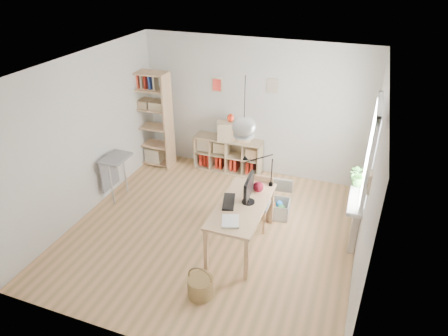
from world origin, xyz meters
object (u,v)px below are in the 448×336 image
(drawer_chest, at_px, (234,131))
(chair, at_px, (258,199))
(desk, at_px, (242,210))
(tall_bookshelf, at_px, (151,116))
(storage_chest, at_px, (274,204))
(monitor, at_px, (249,189))
(cube_shelf, at_px, (228,156))

(drawer_chest, bearing_deg, chair, -79.43)
(desk, xyz_separation_m, tall_bookshelf, (-2.59, 1.95, 0.43))
(tall_bookshelf, relative_size, storage_chest, 2.99)
(desk, relative_size, drawer_chest, 2.29)
(monitor, bearing_deg, storage_chest, 73.12)
(storage_chest, relative_size, monitor, 1.35)
(cube_shelf, relative_size, monitor, 2.83)
(drawer_chest, bearing_deg, monitor, -86.43)
(tall_bookshelf, relative_size, chair, 2.32)
(cube_shelf, relative_size, drawer_chest, 2.13)
(desk, relative_size, storage_chest, 2.24)
(cube_shelf, xyz_separation_m, chair, (1.10, -1.62, 0.19))
(desk, bearing_deg, monitor, 50.95)
(cube_shelf, bearing_deg, monitor, -63.00)
(cube_shelf, xyz_separation_m, monitor, (1.09, -2.14, 0.69))
(tall_bookshelf, height_order, storage_chest, tall_bookshelf)
(tall_bookshelf, bearing_deg, desk, -37.01)
(cube_shelf, height_order, tall_bookshelf, tall_bookshelf)
(storage_chest, bearing_deg, cube_shelf, 131.66)
(tall_bookshelf, height_order, monitor, tall_bookshelf)
(chair, bearing_deg, desk, -98.03)
(tall_bookshelf, height_order, drawer_chest, tall_bookshelf)
(desk, xyz_separation_m, storage_chest, (0.28, 1.00, -0.46))
(desk, bearing_deg, tall_bookshelf, 142.99)
(cube_shelf, xyz_separation_m, drawer_chest, (0.14, -0.04, 0.61))
(tall_bookshelf, xyz_separation_m, chair, (2.67, -1.34, -0.60))
(cube_shelf, relative_size, storage_chest, 2.09)
(desk, distance_m, chair, 0.64)
(desk, relative_size, monitor, 3.04)
(chair, height_order, storage_chest, chair)
(storage_chest, bearing_deg, tall_bookshelf, 156.75)
(drawer_chest, bearing_deg, cube_shelf, 143.09)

